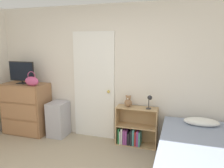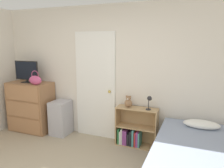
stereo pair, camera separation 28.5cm
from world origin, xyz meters
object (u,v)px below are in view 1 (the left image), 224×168
bed (204,164)px  dresser (27,108)px  teddy_bear (128,102)px  tv (22,72)px  desk_lamp (150,100)px  bookshelf (134,131)px  storage_bin (58,119)px  handbag (32,81)px

bed → dresser: bearing=167.7°
teddy_bear → bed: 1.59m
tv → teddy_bear: bearing=3.3°
desk_lamp → teddy_bear: bearing=174.6°
bookshelf → bed: bearing=-37.3°
tv → storage_bin: 1.20m
tv → bookshelf: tv is taller
teddy_bear → bed: size_ratio=0.11×
storage_bin → handbag: bearing=-154.9°
handbag → teddy_bear: size_ratio=1.37×
desk_lamp → dresser: bearing=-178.2°
bookshelf → dresser: bearing=-176.9°
bed → teddy_bear: bearing=145.3°
bookshelf → bed: 1.41m
dresser → teddy_bear: (2.13, 0.12, 0.29)m
storage_bin → desk_lamp: (1.81, 0.03, 0.55)m
storage_bin → dresser: bearing=-176.0°
handbag → teddy_bear: handbag is taller
storage_bin → bed: bearing=-16.5°
tv → handbag: 0.39m
dresser → storage_bin: dresser is taller
bed → storage_bin: bearing=163.5°
desk_lamp → bed: bearing=-43.9°
dresser → storage_bin: (0.71, 0.05, -0.17)m
bookshelf → bed: bookshelf is taller
bookshelf → desk_lamp: bearing=-8.3°
dresser → tv: bearing=-169.0°
bookshelf → handbag: bearing=-172.2°
tv → bookshelf: bearing=3.2°
handbag → bookshelf: size_ratio=0.39×
bookshelf → teddy_bear: size_ratio=3.50×
storage_bin → teddy_bear: bearing=2.7°
tv → handbag: (0.34, -0.14, -0.14)m
storage_bin → bed: size_ratio=0.35×
tv → desk_lamp: size_ratio=2.31×
dresser → bookshelf: size_ratio=1.40×
teddy_bear → handbag: bearing=-171.9°
handbag → bookshelf: 2.15m
tv → bed: 3.62m
bookshelf → teddy_bear: (-0.11, -0.00, 0.55)m
dresser → storage_bin: 0.73m
dresser → bed: dresser is taller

